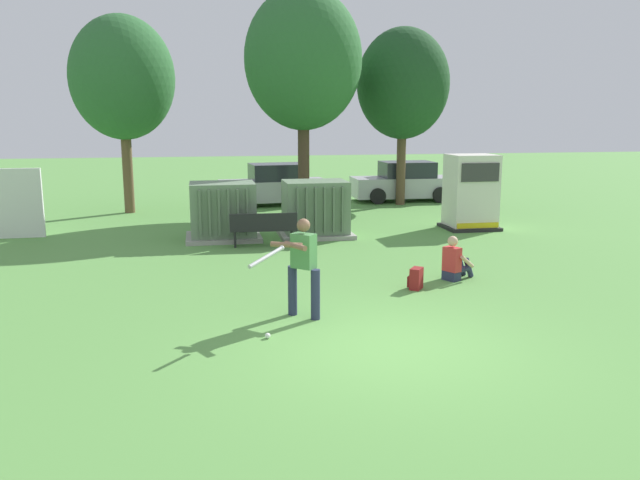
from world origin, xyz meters
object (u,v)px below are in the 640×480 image
Objects in this scene: transformer_west at (223,212)px; sports_ball at (268,336)px; batter at (302,263)px; backpack at (416,279)px; generator_enclosure at (471,192)px; transformer_mid_west at (315,209)px; seated_spectator at (455,262)px; parked_car_left_of_center at (404,183)px; parked_car_leftmost at (275,186)px; park_bench at (264,227)px.

sports_ball is at bearing -87.66° from transformer_west.
batter is 1.50m from sports_ball.
transformer_west reaches higher than backpack.
transformer_mid_west is at bearing -176.05° from generator_enclosure.
seated_spectator is 0.23× the size of parked_car_left_of_center.
generator_enclosure is 0.54× the size of parked_car_left_of_center.
parked_car_left_of_center is at bearing 65.50° from batter.
generator_enclosure reaches higher than transformer_west.
generator_enclosure is at bearing 50.03° from batter.
transformer_west is 7.28m from parked_car_leftmost.
transformer_west and parked_car_leftmost have the same top height.
park_bench is 4.13× the size of backpack.
park_bench is at bearing 90.22° from batter.
parked_car_leftmost is 1.03× the size of parked_car_left_of_center.
transformer_mid_west is 0.48× the size of parked_car_leftmost.
parked_car_left_of_center reaches higher than seated_spectator.
transformer_west is at bearing 92.34° from sports_ball.
batter reaches higher than parked_car_leftmost.
generator_enclosure is at bearing 63.37° from seated_spectator.
parked_car_leftmost is (1.96, 15.36, 0.71)m from sports_ball.
park_bench is 8.26m from parked_car_leftmost.
batter is at bearing -102.14° from transformer_mid_west.
transformer_west is 10.49m from parked_car_left_of_center.
park_bench is at bearing 118.04° from backpack.
parked_car_leftmost and parked_car_left_of_center have the same top height.
seated_spectator is at bearing -49.71° from transformer_west.
generator_enclosure reaches higher than batter.
sports_ball is 17.23m from parked_car_left_of_center.
transformer_mid_west is at bearing -0.43° from transformer_west.
parked_car_left_of_center reaches higher than backpack.
batter reaches higher than transformer_west.
backpack is at bearing -59.40° from transformer_west.
backpack is (-1.07, -0.58, -0.16)m from seated_spectator.
transformer_west is at bearing 97.94° from batter.
park_bench is (-6.60, -1.57, -0.60)m from generator_enclosure.
batter reaches higher than transformer_mid_west.
park_bench is 20.18× the size of sports_ball.
transformer_mid_west is 1.21× the size of batter.
batter reaches higher than park_bench.
park_bench is at bearing -166.60° from generator_enclosure.
park_bench is 6.28m from batter.
sports_ball is at bearing -97.27° from parked_car_leftmost.
sports_ball is 5.25m from seated_spectator.
transformer_mid_west is 8.78m from sports_ball.
batter is 1.81× the size of seated_spectator.
parked_car_left_of_center is at bearing 51.33° from park_bench.
backpack is at bearing -107.24° from parked_car_left_of_center.
parked_car_left_of_center is at bearing 64.67° from sports_ball.
park_bench is 1.04× the size of batter.
transformer_mid_west is 23.33× the size of sports_ball.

